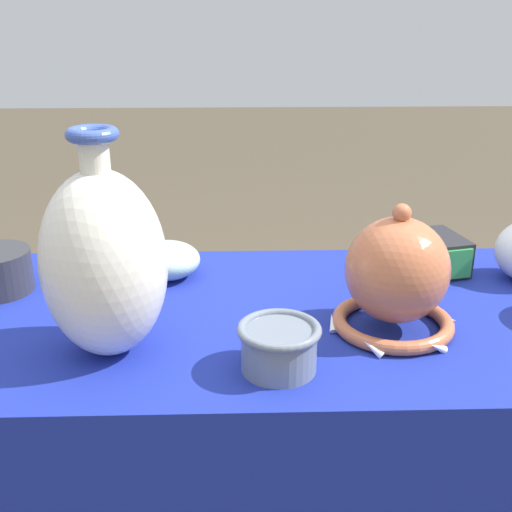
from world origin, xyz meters
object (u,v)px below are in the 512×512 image
vase_tall_bulbous (104,262)px  cup_wide_slate (279,346)px  vase_dome_bell (396,279)px  mosaic_tile_box (427,254)px  bowl_shallow_celadon (166,260)px

vase_tall_bulbous → cup_wide_slate: size_ratio=2.80×
vase_tall_bulbous → vase_dome_bell: (0.42, 0.06, -0.05)m
mosaic_tile_box → vase_tall_bulbous: bearing=-165.1°
vase_tall_bulbous → bowl_shallow_celadon: 0.30m
vase_tall_bulbous → vase_dome_bell: 0.43m
vase_dome_bell → cup_wide_slate: (-0.18, -0.11, -0.05)m
vase_dome_bell → mosaic_tile_box: bearing=63.0°
mosaic_tile_box → cup_wide_slate: bearing=-144.2°
vase_dome_bell → bowl_shallow_celadon: (-0.37, 0.22, -0.05)m
cup_wide_slate → vase_tall_bulbous: bearing=166.2°
vase_tall_bulbous → mosaic_tile_box: size_ratio=2.17×
vase_tall_bulbous → bowl_shallow_celadon: vase_tall_bulbous is taller
bowl_shallow_celadon → cup_wide_slate: bearing=-60.6°
vase_tall_bulbous → mosaic_tile_box: 0.62m
mosaic_tile_box → cup_wide_slate: (-0.30, -0.35, 0.00)m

